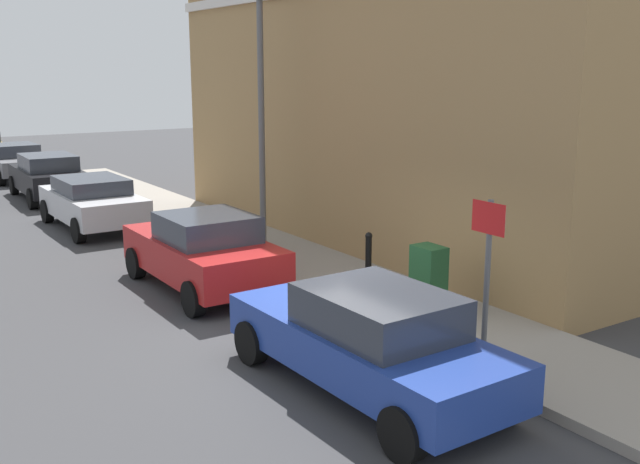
% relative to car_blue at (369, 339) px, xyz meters
% --- Properties ---
extents(ground, '(80.00, 80.00, 0.00)m').
position_rel_car_blue_xyz_m(ground, '(0.49, 1.82, -0.74)').
color(ground, '#38383A').
extents(sidewalk, '(2.34, 30.00, 0.15)m').
position_rel_car_blue_xyz_m(sidewalk, '(2.52, 7.82, -0.66)').
color(sidewalk, gray).
rests_on(sidewalk, ground).
extents(corner_building, '(6.66, 14.00, 9.72)m').
position_rel_car_blue_xyz_m(corner_building, '(6.97, 6.82, 4.13)').
color(corner_building, '#9E7A4C').
rests_on(corner_building, ground).
extents(car_blue, '(1.89, 4.45, 1.43)m').
position_rel_car_blue_xyz_m(car_blue, '(0.00, 0.00, 0.00)').
color(car_blue, navy).
rests_on(car_blue, ground).
extents(car_red, '(1.90, 3.95, 1.51)m').
position_rel_car_blue_xyz_m(car_red, '(0.15, 5.44, 0.03)').
color(car_red, maroon).
rests_on(car_red, ground).
extents(car_silver, '(1.93, 4.08, 1.36)m').
position_rel_car_blue_xyz_m(car_silver, '(0.02, 12.15, -0.00)').
color(car_silver, '#B7B7BC').
rests_on(car_silver, ground).
extents(car_black, '(1.93, 4.20, 1.48)m').
position_rel_car_blue_xyz_m(car_black, '(0.13, 17.35, 0.04)').
color(car_black, black).
rests_on(car_black, ground).
extents(car_grey, '(2.04, 4.34, 1.34)m').
position_rel_car_blue_xyz_m(car_grey, '(0.20, 22.82, -0.04)').
color(car_grey, slate).
rests_on(car_grey, ground).
extents(utility_cabinet, '(0.46, 0.61, 1.15)m').
position_rel_car_blue_xyz_m(utility_cabinet, '(2.52, 1.69, -0.05)').
color(utility_cabinet, '#1E4C28').
rests_on(utility_cabinet, sidewalk).
extents(bollard_near_cabinet, '(0.14, 0.14, 1.04)m').
position_rel_car_blue_xyz_m(bollard_near_cabinet, '(2.62, 3.49, -0.03)').
color(bollard_near_cabinet, black).
rests_on(bollard_near_cabinet, sidewalk).
extents(street_sign, '(0.08, 0.60, 2.30)m').
position_rel_car_blue_xyz_m(street_sign, '(1.80, -0.30, 0.93)').
color(street_sign, '#59595B').
rests_on(street_sign, sidewalk).
extents(lamppost, '(0.20, 0.44, 5.72)m').
position_rel_car_blue_xyz_m(lamppost, '(2.63, 7.56, 2.57)').
color(lamppost, '#59595B').
rests_on(lamppost, sidewalk).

